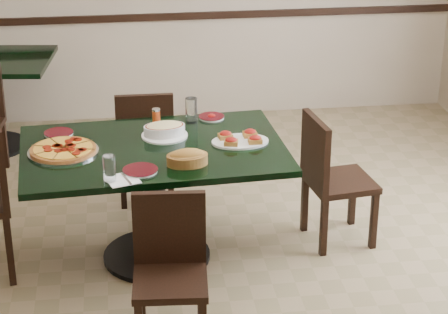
{
  "coord_description": "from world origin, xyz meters",
  "views": [
    {
      "loc": [
        -0.44,
        -4.54,
        2.77
      ],
      "look_at": [
        0.15,
        0.0,
        0.77
      ],
      "focal_mm": 70.0,
      "sensor_mm": 36.0,
      "label": 1
    }
  ],
  "objects": [
    {
      "name": "floor",
      "position": [
        0.0,
        0.0,
        0.0
      ],
      "size": [
        5.5,
        5.5,
        0.0
      ],
      "primitive_type": "plane",
      "color": "#7B6647",
      "rests_on": "ground"
    },
    {
      "name": "room_shell",
      "position": [
        1.02,
        1.73,
        1.17
      ],
      "size": [
        5.5,
        5.5,
        5.5
      ],
      "color": "silver",
      "rests_on": "floor"
    },
    {
      "name": "main_table",
      "position": [
        -0.25,
        0.25,
        0.57
      ],
      "size": [
        1.62,
        1.1,
        0.75
      ],
      "rotation": [
        0.0,
        0.0,
        0.07
      ],
      "color": "black",
      "rests_on": "floor"
    },
    {
      "name": "chair_far",
      "position": [
        -0.27,
        1.05,
        0.46
      ],
      "size": [
        0.39,
        0.39,
        0.84
      ],
      "rotation": [
        0.0,
        0.0,
        3.13
      ],
      "color": "black",
      "rests_on": "floor"
    },
    {
      "name": "chair_near",
      "position": [
        -0.21,
        -0.61,
        0.45
      ],
      "size": [
        0.41,
        0.41,
        0.82
      ],
      "rotation": [
        0.0,
        0.0,
        -0.07
      ],
      "color": "black",
      "rests_on": "floor"
    },
    {
      "name": "chair_right",
      "position": [
        0.86,
        0.33,
        0.48
      ],
      "size": [
        0.45,
        0.45,
        0.86
      ],
      "rotation": [
        0.0,
        0.0,
        1.72
      ],
      "color": "black",
      "rests_on": "floor"
    },
    {
      "name": "pepperoni_pizza",
      "position": [
        -0.77,
        0.24,
        0.77
      ],
      "size": [
        0.42,
        0.42,
        0.04
      ],
      "rotation": [
        0.0,
        0.0,
        -0.29
      ],
      "color": "silver",
      "rests_on": "main_table"
    },
    {
      "name": "lasagna_casserole",
      "position": [
        -0.17,
        0.42,
        0.8
      ],
      "size": [
        0.28,
        0.28,
        0.09
      ],
      "rotation": [
        0.0,
        0.0,
        0.14
      ],
      "color": "silver",
      "rests_on": "main_table"
    },
    {
      "name": "bread_basket",
      "position": [
        -0.07,
        -0.02,
        0.79
      ],
      "size": [
        0.25,
        0.18,
        0.1
      ],
      "rotation": [
        0.0,
        0.0,
        0.08
      ],
      "color": "brown",
      "rests_on": "main_table"
    },
    {
      "name": "bruschetta_platter",
      "position": [
        0.28,
        0.26,
        0.77
      ],
      "size": [
        0.36,
        0.25,
        0.05
      ],
      "rotation": [
        0.0,
        0.0,
        0.04
      ],
      "color": "silver",
      "rests_on": "main_table"
    },
    {
      "name": "side_plate_near",
      "position": [
        -0.34,
        -0.09,
        0.76
      ],
      "size": [
        0.2,
        0.2,
        0.02
      ],
      "rotation": [
        0.0,
        0.0,
        -0.21
      ],
      "color": "silver",
      "rests_on": "main_table"
    },
    {
      "name": "side_plate_far_r",
      "position": [
        0.15,
        0.69,
        0.76
      ],
      "size": [
        0.17,
        0.17,
        0.03
      ],
      "rotation": [
        0.0,
        0.0,
        0.12
      ],
      "color": "silver",
      "rests_on": "main_table"
    },
    {
      "name": "side_plate_far_l",
      "position": [
        -0.81,
        0.53,
        0.76
      ],
      "size": [
        0.18,
        0.18,
        0.02
      ],
      "rotation": [
        0.0,
        0.0,
        -0.19
      ],
      "color": "silver",
      "rests_on": "main_table"
    },
    {
      "name": "napkin_setting",
      "position": [
        -0.44,
        -0.18,
        0.75
      ],
      "size": [
        0.21,
        0.21,
        0.01
      ],
      "rotation": [
        0.0,
        0.0,
        0.3
      ],
      "color": "white",
      "rests_on": "main_table"
    },
    {
      "name": "water_glass_a",
      "position": [
        0.02,
        0.63,
        0.83
      ],
      "size": [
        0.08,
        0.08,
        0.16
      ],
      "primitive_type": "cylinder",
      "color": "silver",
      "rests_on": "main_table"
    },
    {
      "name": "water_glass_b",
      "position": [
        -0.5,
        -0.19,
        0.82
      ],
      "size": [
        0.07,
        0.07,
        0.15
      ],
      "primitive_type": "cylinder",
      "color": "silver",
      "rests_on": "main_table"
    },
    {
      "name": "pepper_shaker",
      "position": [
        -0.2,
        0.67,
        0.8
      ],
      "size": [
        0.05,
        0.05,
        0.09
      ],
      "color": "#CA5515",
      "rests_on": "main_table"
    }
  ]
}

